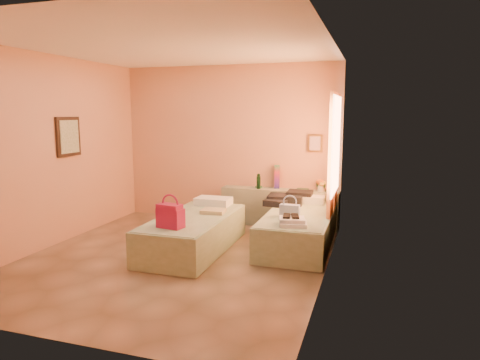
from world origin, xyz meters
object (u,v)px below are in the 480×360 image
Objects in this scene: flower_vase at (321,184)px; blue_handbag at (290,211)px; towel_stack at (293,222)px; bed_right at (299,230)px; bed_left at (194,233)px; green_book at (302,190)px; magenta_handbag at (170,216)px; water_bottle at (259,182)px; headboard_ledge at (279,207)px.

blue_handbag is at bearing -101.46° from flower_vase.
flower_vase is 0.70× the size of towel_stack.
blue_handbag is at bearing -108.50° from bed_right.
bed_right is at bearing 24.44° from bed_left.
magenta_handbag is at bearing -117.52° from green_book.
bed_right is at bearing 93.62° from towel_stack.
water_bottle is 1.03× the size of flower_vase.
green_book reaches higher than headboard_ledge.
blue_handbag is (-0.27, -1.32, -0.18)m from flower_vase.
magenta_handbag reaches higher than bed_right.
magenta_handbag reaches higher than green_book.
bed_right is 5.71× the size of towel_stack.
bed_left is 0.76m from magenta_handbag.
bed_right is at bearing -63.43° from headboard_ledge.
blue_handbag is (1.35, 1.02, -0.07)m from magenta_handbag.
blue_handbag is (0.80, -1.25, -0.19)m from water_bottle.
green_book is 1.77m from towel_stack.
bed_left is 1.55m from bed_right.
magenta_handbag reaches higher than blue_handbag.
bed_right is 7.18× the size of blue_handbag.
magenta_handbag is (-1.62, -2.34, -0.12)m from flower_vase.
headboard_ledge is 10.58× the size of green_book.
flower_vase is at bearing 0.06° from headboard_ledge.
bed_left is 10.32× the size of green_book.
green_book is 1.31m from blue_handbag.
green_book is 0.32m from flower_vase.
water_bottle reaches higher than towel_stack.
magenta_handbag is at bearing -124.70° from flower_vase.
headboard_ledge reaches higher than towel_stack.
bed_right is at bearing 73.52° from blue_handbag.
bed_left is at bearing -155.56° from bed_right.
magenta_handbag is (-0.92, -2.34, 0.33)m from headboard_ledge.
magenta_handbag is at bearing -111.39° from headboard_ledge.
bed_right is (1.41, 0.65, 0.00)m from bed_left.
water_bottle is 1.50m from blue_handbag.
blue_handbag is at bearing -86.43° from green_book.
headboard_ledge is at bearing 62.20° from bed_left.
green_book reaches higher than blue_handbag.
flower_vase reaches higher than headboard_ledge.
bed_right is at bearing -47.92° from water_bottle.
bed_left is 8.18× the size of flower_vase.
bed_left is 1.79m from water_bottle.
bed_left is 7.97× the size of water_bottle.
magenta_handbag is at bearing -141.33° from blue_handbag.
bed_right is 8.18× the size of flower_vase.
blue_handbag reaches higher than towel_stack.
headboard_ledge is at bearing 10.69° from water_bottle.
bed_left is at bearing 177.23° from towel_stack.
water_bottle reaches higher than bed_right.
water_bottle reaches higher than green_book.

